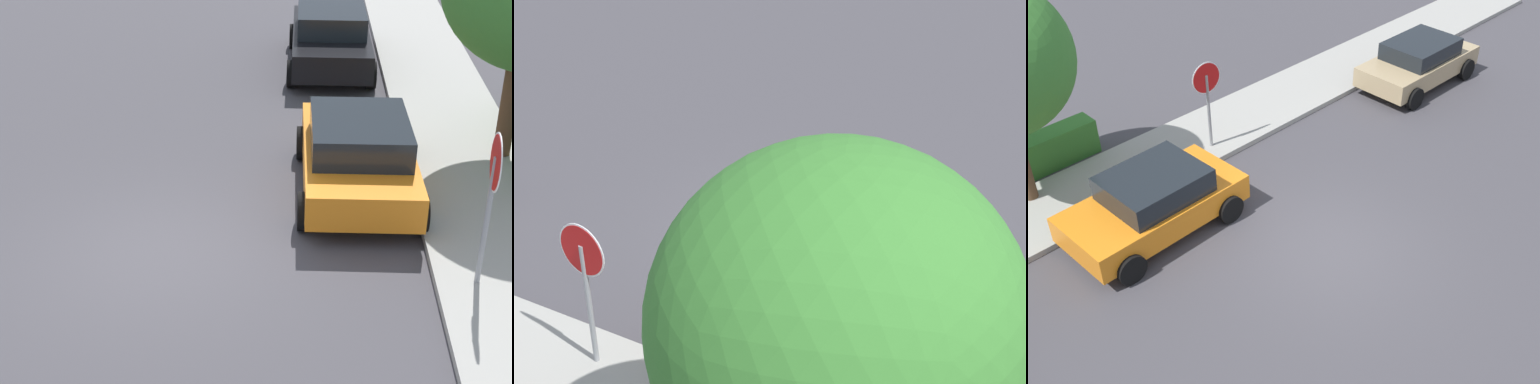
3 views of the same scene
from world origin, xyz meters
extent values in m
plane|color=#423F44|center=(0.00, 0.00, 0.00)|extent=(60.00, 60.00, 0.00)
cube|color=#9E9B93|center=(0.00, 5.29, 0.07)|extent=(32.00, 2.31, 0.14)
cylinder|color=gray|center=(0.73, 4.72, 1.06)|extent=(0.08, 0.08, 2.12)
cylinder|color=white|center=(0.73, 4.72, 2.05)|extent=(0.81, 0.08, 0.81)
cylinder|color=red|center=(0.73, 4.72, 2.05)|extent=(0.75, 0.08, 0.75)
cube|color=orange|center=(-2.17, 3.15, 0.60)|extent=(3.89, 1.92, 0.59)
cube|color=black|center=(-2.08, 3.15, 1.16)|extent=(2.04, 1.67, 0.53)
cylinder|color=black|center=(-0.87, 4.10, 0.32)|extent=(0.64, 0.23, 0.64)
cylinder|color=black|center=(-0.84, 2.23, 0.32)|extent=(0.64, 0.23, 0.64)
cylinder|color=black|center=(-3.50, 4.06, 0.32)|extent=(0.64, 0.23, 0.64)
cylinder|color=black|center=(-3.47, 2.19, 0.32)|extent=(0.64, 0.23, 0.64)
cube|color=tan|center=(7.51, 3.14, 0.59)|extent=(3.92, 1.81, 0.57)
cube|color=black|center=(7.54, 3.13, 1.12)|extent=(2.10, 1.57, 0.49)
cylinder|color=black|center=(8.85, 3.99, 0.32)|extent=(0.64, 0.23, 0.64)
cylinder|color=black|center=(8.82, 2.24, 0.32)|extent=(0.64, 0.23, 0.64)
cylinder|color=black|center=(6.20, 4.03, 0.32)|extent=(0.64, 0.23, 0.64)
cylinder|color=black|center=(6.17, 2.28, 0.32)|extent=(0.64, 0.23, 0.64)
camera|label=1|loc=(10.19, 2.07, 6.64)|focal=55.00mm
camera|label=2|loc=(-5.67, 11.27, 7.82)|focal=55.00mm
camera|label=3|loc=(-7.89, -6.38, 9.06)|focal=45.00mm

